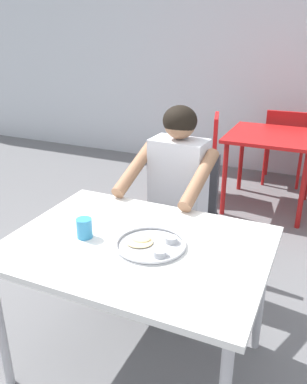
% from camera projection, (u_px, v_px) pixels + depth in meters
% --- Properties ---
extents(ground_plane, '(12.00, 12.00, 0.05)m').
position_uv_depth(ground_plane, '(129.00, 367.00, 2.10)').
color(ground_plane, slate).
extents(back_wall, '(12.00, 0.12, 3.40)m').
position_uv_depth(back_wall, '(271.00, 18.00, 4.27)').
color(back_wall, silver).
rests_on(back_wall, ground).
extents(table_foreground, '(1.17, 0.87, 0.72)m').
position_uv_depth(table_foreground, '(137.00, 256.00, 1.84)').
color(table_foreground, white).
rests_on(table_foreground, ground).
extents(thali_tray, '(0.32, 0.32, 0.03)m').
position_uv_depth(thali_tray, '(151.00, 244.00, 1.78)').
color(thali_tray, '#B7BABF').
rests_on(thali_tray, table_foreground).
extents(drinking_cup, '(0.07, 0.07, 0.09)m').
position_uv_depth(drinking_cup, '(84.00, 228.00, 1.84)').
color(drinking_cup, '#338CBF').
rests_on(drinking_cup, table_foreground).
extents(chair_foreground, '(0.41, 0.44, 0.86)m').
position_uv_depth(chair_foreground, '(185.00, 208.00, 2.70)').
color(chair_foreground, '#3F3F44').
rests_on(chair_foreground, ground).
extents(diner_foreground, '(0.51, 0.56, 1.21)m').
position_uv_depth(diner_foreground, '(172.00, 188.00, 2.43)').
color(diner_foreground, '#2F2F2F').
rests_on(diner_foreground, ground).
extents(table_background_red, '(0.79, 0.79, 0.72)m').
position_uv_depth(table_background_red, '(272.00, 144.00, 3.66)').
color(table_background_red, red).
rests_on(table_background_red, ground).
extents(chair_red_left, '(0.49, 0.48, 0.84)m').
position_uv_depth(chair_red_left, '(204.00, 150.00, 3.97)').
color(chair_red_left, red).
rests_on(chair_red_left, ground).
extents(chair_red_far, '(0.47, 0.46, 0.83)m').
position_uv_depth(chair_red_far, '(285.00, 141.00, 4.26)').
color(chair_red_far, red).
rests_on(chair_red_far, ground).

